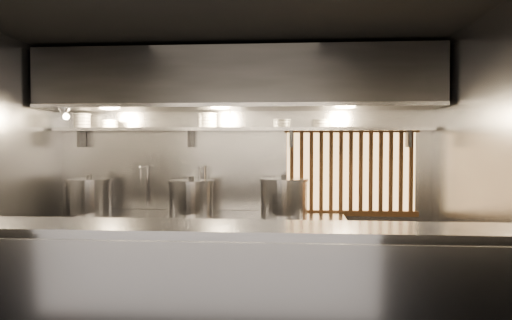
# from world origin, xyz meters

# --- Properties ---
(ceiling) EXTENTS (4.50, 4.50, 0.00)m
(ceiling) POSITION_xyz_m (0.00, 0.00, 2.80)
(ceiling) COLOR black
(ceiling) RESTS_ON wall_back
(wall_back) EXTENTS (4.50, 0.00, 4.50)m
(wall_back) POSITION_xyz_m (0.00, 1.50, 1.40)
(wall_back) COLOR gray
(wall_back) RESTS_ON floor
(wall_right) EXTENTS (0.00, 3.00, 3.00)m
(wall_right) POSITION_xyz_m (2.25, 0.00, 1.40)
(wall_right) COLOR gray
(wall_right) RESTS_ON floor
(serving_counter) EXTENTS (4.50, 0.56, 1.13)m
(serving_counter) POSITION_xyz_m (0.00, -0.96, 0.57)
(serving_counter) COLOR #9A9A9F
(serving_counter) RESTS_ON floor
(cooking_bench) EXTENTS (3.00, 0.70, 0.90)m
(cooking_bench) POSITION_xyz_m (-0.30, 1.13, 0.45)
(cooking_bench) COLOR #9A9A9F
(cooking_bench) RESTS_ON floor
(bowl_shelf) EXTENTS (4.40, 0.34, 0.04)m
(bowl_shelf) POSITION_xyz_m (0.00, 1.32, 1.88)
(bowl_shelf) COLOR #9A9A9F
(bowl_shelf) RESTS_ON wall_back
(exhaust_hood) EXTENTS (4.40, 0.81, 0.65)m
(exhaust_hood) POSITION_xyz_m (0.00, 1.10, 2.42)
(exhaust_hood) COLOR #2D2D30
(exhaust_hood) RESTS_ON ceiling
(wood_screen) EXTENTS (1.56, 0.09, 1.04)m
(wood_screen) POSITION_xyz_m (1.30, 1.45, 1.38)
(wood_screen) COLOR #FFC372
(wood_screen) RESTS_ON wall_back
(faucet_left) EXTENTS (0.04, 0.30, 0.50)m
(faucet_left) POSITION_xyz_m (-1.15, 1.37, 1.31)
(faucet_left) COLOR silver
(faucet_left) RESTS_ON wall_back
(faucet_right) EXTENTS (0.04, 0.30, 0.50)m
(faucet_right) POSITION_xyz_m (-0.45, 1.37, 1.31)
(faucet_right) COLOR silver
(faucet_right) RESTS_ON wall_back
(heat_lamp) EXTENTS (0.25, 0.35, 0.20)m
(heat_lamp) POSITION_xyz_m (-1.90, 0.85, 2.07)
(heat_lamp) COLOR #9A9A9F
(heat_lamp) RESTS_ON exhaust_hood
(pendant_bulb) EXTENTS (0.09, 0.09, 0.19)m
(pendant_bulb) POSITION_xyz_m (-0.10, 1.20, 1.96)
(pendant_bulb) COLOR #2D2D30
(pendant_bulb) RESTS_ON exhaust_hood
(stock_pot_left) EXTENTS (0.69, 0.69, 0.44)m
(stock_pot_left) POSITION_xyz_m (-1.75, 1.14, 1.10)
(stock_pot_left) COLOR #9A9A9F
(stock_pot_left) RESTS_ON cooking_bench
(stock_pot_mid) EXTENTS (0.70, 0.70, 0.43)m
(stock_pot_mid) POSITION_xyz_m (-0.54, 1.16, 1.10)
(stock_pot_mid) COLOR #9A9A9F
(stock_pot_mid) RESTS_ON cooking_bench
(stock_pot_right) EXTENTS (0.71, 0.71, 0.46)m
(stock_pot_right) POSITION_xyz_m (0.52, 1.17, 1.11)
(stock_pot_right) COLOR #9A9A9F
(stock_pot_right) RESTS_ON cooking_bench
(bowl_stack_0) EXTENTS (0.21, 0.21, 0.17)m
(bowl_stack_0) POSITION_xyz_m (-1.91, 1.32, 1.98)
(bowl_stack_0) COLOR silver
(bowl_stack_0) RESTS_ON bowl_shelf
(bowl_stack_1) EXTENTS (0.20, 0.20, 0.09)m
(bowl_stack_1) POSITION_xyz_m (-1.56, 1.32, 1.95)
(bowl_stack_1) COLOR silver
(bowl_stack_1) RESTS_ON bowl_shelf
(bowl_stack_2) EXTENTS (0.23, 0.23, 0.17)m
(bowl_stack_2) POSITION_xyz_m (-0.38, 1.32, 1.98)
(bowl_stack_2) COLOR silver
(bowl_stack_2) RESTS_ON bowl_shelf
(bowl_stack_3) EXTENTS (0.21, 0.21, 0.09)m
(bowl_stack_3) POSITION_xyz_m (0.49, 1.32, 1.95)
(bowl_stack_3) COLOR silver
(bowl_stack_3) RESTS_ON bowl_shelf
(bowl_stack_4) EXTENTS (0.20, 0.20, 0.09)m
(bowl_stack_4) POSITION_xyz_m (0.95, 1.32, 1.95)
(bowl_stack_4) COLOR silver
(bowl_stack_4) RESTS_ON bowl_shelf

